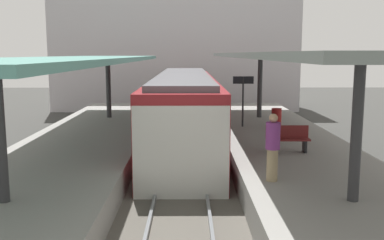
{
  "coord_description": "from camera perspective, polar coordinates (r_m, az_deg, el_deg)",
  "views": [
    {
      "loc": [
        0.2,
        -13.94,
        4.18
      ],
      "look_at": [
        0.36,
        3.64,
        1.48
      ],
      "focal_mm": 40.4,
      "sensor_mm": 36.0,
      "label": 1
    }
  ],
  "objects": [
    {
      "name": "ground_plane",
      "position": [
        14.55,
        -1.29,
        -7.96
      ],
      "size": [
        80.0,
        80.0,
        0.0
      ],
      "primitive_type": "plane",
      "color": "#383835"
    },
    {
      "name": "platform_left",
      "position": [
        14.96,
        -16.09,
        -5.86
      ],
      "size": [
        4.4,
        28.0,
        1.0
      ],
      "primitive_type": "cube",
      "color": "gray",
      "rests_on": "ground_plane"
    },
    {
      "name": "platform_right",
      "position": [
        14.86,
        13.6,
        -5.86
      ],
      "size": [
        4.4,
        28.0,
        1.0
      ],
      "primitive_type": "cube",
      "color": "gray",
      "rests_on": "ground_plane"
    },
    {
      "name": "track_ballast",
      "position": [
        14.52,
        -1.29,
        -7.58
      ],
      "size": [
        3.2,
        28.0,
        0.2
      ],
      "primitive_type": "cube",
      "color": "#59544C",
      "rests_on": "ground_plane"
    },
    {
      "name": "rail_near_side",
      "position": [
        14.51,
        -4.16,
        -6.93
      ],
      "size": [
        0.08,
        28.0,
        0.14
      ],
      "primitive_type": "cube",
      "color": "slate",
      "rests_on": "track_ballast"
    },
    {
      "name": "rail_far_side",
      "position": [
        14.49,
        1.58,
        -6.93
      ],
      "size": [
        0.08,
        28.0,
        0.14
      ],
      "primitive_type": "cube",
      "color": "slate",
      "rests_on": "track_ballast"
    },
    {
      "name": "commuter_train",
      "position": [
        19.57,
        -1.09,
        1.54
      ],
      "size": [
        2.78,
        15.93,
        3.1
      ],
      "color": "maroon",
      "rests_on": "track_ballast"
    },
    {
      "name": "canopy_left",
      "position": [
        15.85,
        -15.26,
        7.58
      ],
      "size": [
        4.18,
        21.0,
        3.06
      ],
      "color": "#333335",
      "rests_on": "platform_left"
    },
    {
      "name": "canopy_right",
      "position": [
        15.76,
        12.83,
        8.22
      ],
      "size": [
        4.18,
        21.0,
        3.22
      ],
      "color": "#333335",
      "rests_on": "platform_right"
    },
    {
      "name": "platform_bench",
      "position": [
        14.43,
        12.5,
        -2.32
      ],
      "size": [
        1.4,
        0.41,
        0.86
      ],
      "color": "black",
      "rests_on": "platform_right"
    },
    {
      "name": "platform_sign",
      "position": [
        19.01,
        6.76,
        3.98
      ],
      "size": [
        0.9,
        0.08,
        2.21
      ],
      "color": "#262628",
      "rests_on": "platform_right"
    },
    {
      "name": "litter_bin",
      "position": [
        19.42,
        11.08,
        0.34
      ],
      "size": [
        0.44,
        0.44,
        0.8
      ],
      "primitive_type": "cylinder",
      "color": "maroon",
      "rests_on": "platform_right"
    },
    {
      "name": "passenger_near_bench",
      "position": [
        11.0,
        10.6,
        -3.42
      ],
      "size": [
        0.36,
        0.36,
        1.72
      ],
      "color": "#998460",
      "rests_on": "platform_right"
    },
    {
      "name": "station_building_backdrop",
      "position": [
        33.98,
        -2.16,
        10.96
      ],
      "size": [
        18.0,
        6.0,
        11.0
      ],
      "primitive_type": "cube",
      "color": "#B7B2B7",
      "rests_on": "ground_plane"
    }
  ]
}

